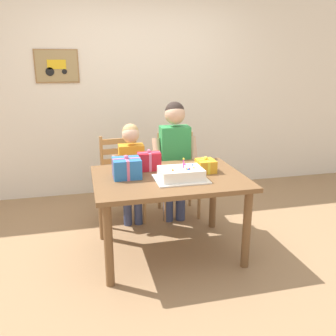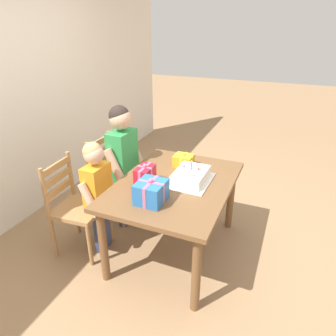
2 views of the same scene
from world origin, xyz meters
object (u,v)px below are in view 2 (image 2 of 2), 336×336
object	(u,v)px
chair_right	(113,177)
birthday_cake	(191,176)
gift_box_corner_small	(145,176)
chair_left	(75,206)
gift_box_red_large	(151,192)
child_younger	(98,188)
gift_box_beside_cake	(184,160)
dining_table	(175,192)
child_older	(123,156)

from	to	relation	value
chair_right	birthday_cake	bearing A→B (deg)	-103.82
gift_box_corner_small	chair_left	distance (m)	0.76
gift_box_red_large	child_younger	distance (m)	0.63
gift_box_beside_cake	chair_left	bearing A→B (deg)	129.90
dining_table	child_younger	bearing A→B (deg)	109.95
gift_box_beside_cake	child_older	world-z (taller)	child_older
birthday_cake	child_younger	xyz separation A→B (m)	(-0.31, 0.77, -0.12)
dining_table	chair_right	xyz separation A→B (m)	(0.32, 0.86, -0.17)
gift_box_red_large	child_older	bearing A→B (deg)	45.60
gift_box_red_large	gift_box_beside_cake	distance (m)	0.72
dining_table	chair_left	distance (m)	0.94
child_older	chair_left	bearing A→B (deg)	158.87
birthday_cake	dining_table	bearing A→B (deg)	122.71
child_younger	chair_left	bearing A→B (deg)	111.50
birthday_cake	chair_right	bearing A→B (deg)	76.18
gift_box_red_large	chair_right	size ratio (longest dim) A/B	0.26
dining_table	gift_box_red_large	size ratio (longest dim) A/B	5.43
chair_left	chair_right	world-z (taller)	same
gift_box_red_large	gift_box_corner_small	world-z (taller)	gift_box_red_large
dining_table	birthday_cake	distance (m)	0.20
child_older	child_younger	size ratio (longest dim) A/B	1.19
chair_left	child_younger	distance (m)	0.30
dining_table	gift_box_beside_cake	xyz separation A→B (m)	(0.36, 0.05, 0.15)
dining_table	gift_box_corner_small	xyz separation A→B (m)	(-0.13, 0.22, 0.18)
dining_table	birthday_cake	bearing A→B (deg)	-57.29
birthday_cake	chair_right	distance (m)	1.06
gift_box_beside_cake	child_younger	size ratio (longest dim) A/B	0.17
gift_box_corner_small	chair_right	size ratio (longest dim) A/B	0.23
chair_left	child_older	distance (m)	0.67
gift_box_beside_cake	chair_right	distance (m)	0.88
dining_table	child_older	distance (m)	0.71
gift_box_corner_small	child_younger	xyz separation A→B (m)	(-0.11, 0.43, -0.15)
gift_box_corner_small	gift_box_red_large	bearing A→B (deg)	-143.75
gift_box_beside_cake	chair_right	world-z (taller)	chair_right
birthday_cake	child_older	bearing A→B (deg)	79.13
gift_box_beside_cake	chair_right	bearing A→B (deg)	92.82
chair_left	child_older	bearing A→B (deg)	-21.13
chair_left	child_younger	size ratio (longest dim) A/B	0.84
gift_box_red_large	child_younger	bearing A→B (deg)	78.36
gift_box_beside_cake	chair_left	xyz separation A→B (m)	(-0.68, 0.81, -0.33)
gift_box_beside_cake	child_older	distance (m)	0.61
dining_table	child_younger	xyz separation A→B (m)	(-0.24, 0.65, 0.03)
gift_box_beside_cake	chair_left	size ratio (longest dim) A/B	0.20
child_younger	gift_box_beside_cake	bearing A→B (deg)	-45.27
gift_box_corner_small	chair_right	distance (m)	0.86
birthday_cake	chair_right	size ratio (longest dim) A/B	0.48
gift_box_beside_cake	gift_box_corner_small	xyz separation A→B (m)	(-0.49, 0.17, 0.03)
child_older	gift_box_beside_cake	bearing A→B (deg)	-77.47
gift_box_beside_cake	child_older	xyz separation A→B (m)	(-0.13, 0.60, 0.00)
gift_box_beside_cake	gift_box_corner_small	size ratio (longest dim) A/B	0.88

